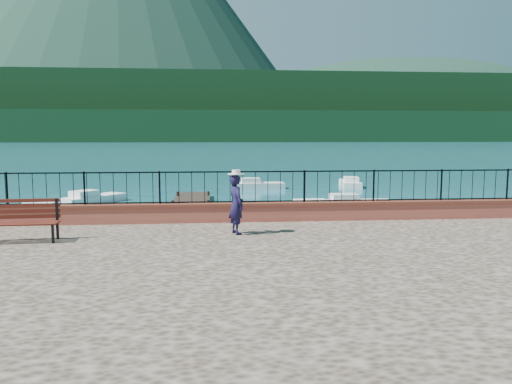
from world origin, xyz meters
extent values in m
plane|color=#19596B|center=(0.00, 0.00, 0.00)|extent=(2000.00, 2000.00, 0.00)
cube|color=#A7593C|center=(0.00, 3.70, 1.49)|extent=(28.00, 0.46, 0.58)
cube|color=black|center=(0.00, 3.70, 2.25)|extent=(27.00, 0.05, 0.95)
cube|color=#2D231C|center=(-2.00, 12.00, 0.15)|extent=(2.00, 16.00, 0.30)
cube|color=black|center=(0.00, 300.00, 9.00)|extent=(900.00, 60.00, 18.00)
cube|color=black|center=(0.00, 360.00, 22.00)|extent=(900.00, 120.00, 44.00)
ellipsoid|color=#142D23|center=(220.00, 560.00, 0.00)|extent=(448.00, 384.00, 180.00)
cube|color=black|center=(-5.71, 1.21, 1.44)|extent=(1.92, 0.68, 0.47)
cube|color=maroon|center=(-5.72, 1.49, 1.96)|extent=(1.89, 0.19, 0.58)
imported|color=black|center=(-0.30, 1.77, 2.00)|extent=(0.56, 0.68, 1.60)
cylinder|color=white|center=(-0.30, 1.77, 2.86)|extent=(0.44, 0.44, 0.12)
cube|color=white|center=(-8.19, 12.23, 0.40)|extent=(4.18, 1.90, 0.80)
cube|color=silver|center=(4.44, 11.91, 0.40)|extent=(4.37, 1.52, 0.80)
cube|color=silver|center=(6.62, 14.06, 0.40)|extent=(4.02, 1.41, 0.80)
cube|color=white|center=(-7.62, 17.46, 0.40)|extent=(3.40, 3.94, 0.80)
cube|color=silver|center=(2.51, 24.37, 0.40)|extent=(3.77, 1.50, 0.80)
cube|color=white|center=(9.54, 25.19, 0.40)|extent=(1.88, 3.99, 0.80)
camera|label=1|loc=(-1.00, -11.37, 3.83)|focal=35.00mm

